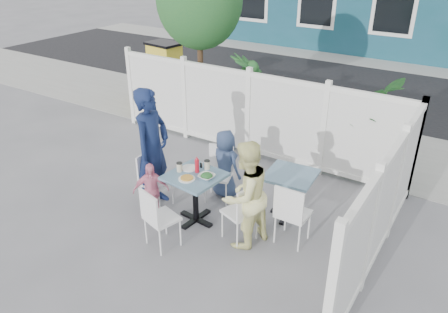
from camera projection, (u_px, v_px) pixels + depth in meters
The scene contains 29 objects.
ground at pixel (163, 211), 6.61m from camera, with size 80.00×80.00×0.00m, color slate.
near_sidewalk at pixel (275, 128), 9.46m from camera, with size 24.00×2.60×0.01m, color gray.
street at pixel (335, 85), 12.24m from camera, with size 24.00×5.00×0.01m, color black.
far_sidewalk at pixel (367, 61), 14.58m from camera, with size 24.00×1.60×0.01m, color gray.
fence_back at pixel (248, 115), 8.01m from camera, with size 5.86×0.08×1.60m.
fence_right at pixel (383, 209), 5.26m from camera, with size 0.08×3.66×1.60m.
tree at pixel (199, 0), 8.69m from camera, with size 1.80×1.62×3.59m.
utility_cabinet at pixel (165, 73), 10.83m from camera, with size 0.75×0.53×1.38m, color gold.
potted_shrub_a at pixel (248, 98), 8.70m from camera, with size 0.95×0.95×1.69m, color #184E28.
potted_shrub_b at pixel (360, 126), 7.55m from camera, with size 1.42×1.23×1.58m, color #184E28.
main_table at pixel (195, 186), 6.13m from camera, with size 0.78×0.78×0.76m.
spare_table at pixel (290, 184), 6.25m from camera, with size 0.73×0.73×0.72m.
chair_left at pixel (152, 176), 6.54m from camera, with size 0.41×0.42×0.87m.
chair_right at pixel (243, 209), 5.74m from camera, with size 0.50×0.50×0.88m.
chair_back at pixel (220, 169), 6.76m from camera, with size 0.49×0.48×0.87m.
chair_near at pixel (157, 215), 5.63m from camera, with size 0.49×0.48×0.87m.
chair_spare at pixel (291, 211), 5.68m from camera, with size 0.41×0.39×0.90m.
man at pixel (152, 149), 6.40m from camera, with size 0.68×0.45×1.86m, color #121E44.
woman at pixel (245, 195), 5.61m from camera, with size 0.73×0.57×1.49m, color #EAE652.
boy at pixel (225, 164), 6.79m from camera, with size 0.54×0.35×1.11m, color navy.
toddler at pixel (151, 191), 6.29m from camera, with size 0.52×0.22×0.88m, color pink.
plate_main at pixel (187, 179), 5.95m from camera, with size 0.23×0.23×0.01m, color white.
plate_side at pixel (189, 168), 6.22m from camera, with size 0.23×0.23×0.02m, color white.
salad_bowl at pixel (207, 177), 5.96m from camera, with size 0.22×0.22×0.05m, color white.
coffee_cup_a at pixel (180, 167), 6.13m from camera, with size 0.08×0.08×0.12m, color beige.
coffee_cup_b at pixel (207, 165), 6.20m from camera, with size 0.08×0.08×0.12m, color beige.
ketchup_bottle at pixel (197, 166), 6.09m from camera, with size 0.06×0.06×0.20m, color red.
salt_shaker at pixel (202, 165), 6.26m from camera, with size 0.03×0.03×0.06m, color white.
pepper_shaker at pixel (201, 165), 6.24m from camera, with size 0.03×0.03×0.07m, color black.
Camera 1 is at (3.76, -4.15, 3.72)m, focal length 35.00 mm.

